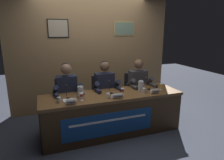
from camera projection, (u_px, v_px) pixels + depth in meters
The scene contains 24 objects.
ground_plane at pixel (112, 131), 3.61m from camera, with size 12.00×12.00×0.00m, color #383D4C.
wall_back_panelled at pixel (93, 53), 4.48m from camera, with size 3.68×0.14×2.60m.
conference_table at pixel (114, 108), 3.40m from camera, with size 2.48×0.73×0.72m.
chair_left at pixel (67, 103), 3.76m from camera, with size 0.44×0.44×0.92m.
panelist_left at pixel (68, 92), 3.51m from camera, with size 0.51×0.48×1.25m.
nameplate_left at pixel (71, 102), 2.92m from camera, with size 0.16×0.06×0.08m.
juice_glass_left at pixel (81, 95), 3.08m from camera, with size 0.06×0.06×0.12m.
water_cup_left at pixel (59, 100), 3.02m from camera, with size 0.06×0.06×0.08m.
microphone_left at pixel (67, 94), 3.19m from camera, with size 0.06×0.17×0.22m.
chair_center at pixel (103, 98), 4.00m from camera, with size 0.44×0.44×0.92m.
panelist_center at pixel (106, 88), 3.75m from camera, with size 0.51×0.48×1.25m.
nameplate_center at pixel (118, 96), 3.18m from camera, with size 0.19×0.06×0.08m.
juice_glass_center at pixel (123, 90), 3.33m from camera, with size 0.06×0.06×0.12m.
water_cup_center at pixel (108, 96), 3.20m from camera, with size 0.06×0.06×0.08m.
microphone_center at pixel (111, 89), 3.45m from camera, with size 0.06×0.17×0.22m.
chair_right at pixel (135, 95), 4.24m from camera, with size 0.44×0.44×0.92m.
panelist_right at pixel (140, 85), 3.99m from camera, with size 0.51×0.48×1.25m.
nameplate_right at pixel (155, 91), 3.44m from camera, with size 0.16×0.06×0.08m.
juice_glass_right at pixel (161, 86), 3.63m from camera, with size 0.06×0.06×0.12m.
water_cup_right at pixel (144, 91), 3.48m from camera, with size 0.06×0.06×0.08m.
microphone_right at pixel (148, 85), 3.69m from camera, with size 0.06×0.17×0.22m.
water_pitcher_left_side at pixel (80, 92), 3.23m from camera, with size 0.15×0.10×0.21m.
water_pitcher_right_side at pixel (141, 86), 3.58m from camera, with size 0.15×0.10×0.21m.
document_stack_left at pixel (70, 100), 3.10m from camera, with size 0.21×0.15×0.01m.
Camera 1 is at (-1.11, -3.08, 1.80)m, focal length 31.25 mm.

